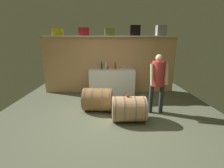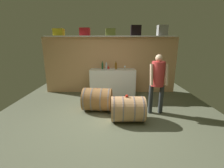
% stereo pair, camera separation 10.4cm
% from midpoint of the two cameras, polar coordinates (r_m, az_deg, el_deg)
% --- Properties ---
extents(ground_plane, '(6.14, 8.21, 0.02)m').
position_cam_midpoint_polar(ground_plane, '(4.29, -0.00, -10.72)').
color(ground_plane, '#585D46').
extents(back_wall_panel, '(4.94, 0.10, 2.07)m').
position_cam_midpoint_polar(back_wall_panel, '(5.80, 0.06, 6.93)').
color(back_wall_panel, tan).
rests_on(back_wall_panel, ground).
extents(high_shelf_board, '(4.55, 0.40, 0.03)m').
position_cam_midpoint_polar(high_shelf_board, '(5.60, 0.06, 17.43)').
color(high_shelf_board, white).
rests_on(high_shelf_board, back_wall_panel).
extents(toolcase_yellow, '(0.35, 0.25, 0.24)m').
position_cam_midpoint_polar(toolcase_yellow, '(5.89, -18.62, 17.90)').
color(toolcase_yellow, yellow).
rests_on(toolcase_yellow, high_shelf_board).
extents(toolcase_red, '(0.36, 0.22, 0.27)m').
position_cam_midpoint_polar(toolcase_red, '(5.68, -9.41, 18.72)').
color(toolcase_red, red).
rests_on(toolcase_red, high_shelf_board).
extents(toolcase_olive, '(0.35, 0.29, 0.24)m').
position_cam_midpoint_polar(toolcase_olive, '(5.60, 0.18, 18.82)').
color(toolcase_olive, olive).
rests_on(toolcase_olive, high_shelf_board).
extents(toolcase_black, '(0.36, 0.19, 0.35)m').
position_cam_midpoint_polar(toolcase_black, '(5.68, 9.67, 19.14)').
color(toolcase_black, black).
rests_on(toolcase_black, high_shelf_board).
extents(toolcase_grey, '(0.33, 0.27, 0.35)m').
position_cam_midpoint_polar(toolcase_grey, '(5.89, 19.01, 18.41)').
color(toolcase_grey, gray).
rests_on(toolcase_grey, high_shelf_board).
extents(work_cabinet, '(1.62, 0.53, 0.95)m').
position_cam_midpoint_polar(work_cabinet, '(5.59, 0.96, 0.75)').
color(work_cabinet, white).
rests_on(work_cabinet, ground).
extents(wine_bottle_amber, '(0.07, 0.07, 0.27)m').
position_cam_midpoint_polar(wine_bottle_amber, '(5.50, 2.21, 6.89)').
color(wine_bottle_amber, brown).
rests_on(wine_bottle_amber, work_cabinet).
extents(wine_bottle_green, '(0.07, 0.07, 0.29)m').
position_cam_midpoint_polar(wine_bottle_green, '(5.51, -2.86, 6.92)').
color(wine_bottle_green, '#275332').
rests_on(wine_bottle_green, work_cabinet).
extents(wine_bottle_clear, '(0.08, 0.08, 0.27)m').
position_cam_midpoint_polar(wine_bottle_clear, '(5.41, -1.38, 6.74)').
color(wine_bottle_clear, '#B5BBC0').
rests_on(wine_bottle_clear, work_cabinet).
extents(wine_glass, '(0.07, 0.07, 0.14)m').
position_cam_midpoint_polar(wine_glass, '(5.45, 5.57, 6.45)').
color(wine_glass, white).
rests_on(wine_glass, work_cabinet).
extents(red_funnel, '(0.11, 0.11, 0.12)m').
position_cam_midpoint_polar(red_funnel, '(5.62, -0.70, 6.41)').
color(red_funnel, red).
rests_on(red_funnel, work_cabinet).
extents(wine_barrel_near, '(0.81, 0.62, 0.63)m').
position_cam_midpoint_polar(wine_barrel_near, '(3.77, 6.91, -9.27)').
color(wine_barrel_near, tan).
rests_on(wine_barrel_near, ground).
extents(wine_barrel_far, '(0.85, 0.71, 0.65)m').
position_cam_midpoint_polar(wine_barrel_far, '(4.32, -4.59, -5.75)').
color(wine_barrel_far, olive).
rests_on(wine_barrel_far, ground).
extents(tasting_cup, '(0.07, 0.07, 0.05)m').
position_cam_midpoint_polar(tasting_cup, '(3.64, 6.51, -4.49)').
color(tasting_cup, red).
rests_on(tasting_cup, wine_barrel_near).
extents(winemaker_pouring, '(0.47, 0.37, 1.58)m').
position_cam_midpoint_polar(winemaker_pouring, '(4.14, 17.59, 2.02)').
color(winemaker_pouring, '#2B2F31').
rests_on(winemaker_pouring, ground).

